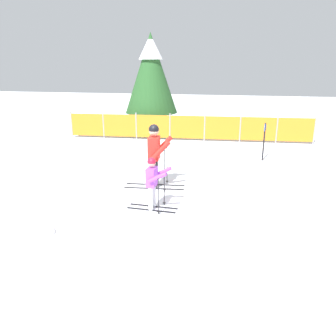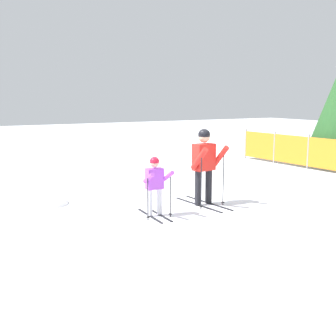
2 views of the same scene
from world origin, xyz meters
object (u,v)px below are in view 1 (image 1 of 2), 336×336
Objects in this scene: trail_marker at (264,137)px; conifer_far at (151,72)px; skier_child at (153,179)px; skier_adult at (155,150)px; safety_fence at (187,127)px.

conifer_far is at bearing 140.98° from trail_marker.
skier_adult is at bearing 104.28° from skier_child.
trail_marker is (5.04, -4.09, -2.05)m from conifer_far.
skier_child is 5.45m from trail_marker.
safety_fence is 4.02m from trail_marker.
trail_marker reaches higher than skier_child.
skier_adult is 1.46m from skier_child.
safety_fence is 2.29× the size of conifer_far.
trail_marker is at bearing 41.91° from skier_adult.
skier_adult reaches higher than skier_child.
conifer_far is (-2.32, 8.81, 2.15)m from skier_child.
safety_fence is 8.12× the size of trail_marker.
skier_adult is 4.50m from trail_marker.
skier_adult is 0.37× the size of conifer_far.
conifer_far is 3.54× the size of trail_marker.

